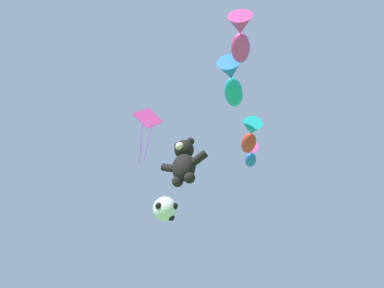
{
  "coord_description": "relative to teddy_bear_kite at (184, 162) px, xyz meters",
  "views": [
    {
      "loc": [
        3.43,
        -3.07,
        1.68
      ],
      "look_at": [
        -0.04,
        3.05,
        7.28
      ],
      "focal_mm": 28.0,
      "sensor_mm": 36.0,
      "label": 1
    }
  ],
  "objects": [
    {
      "name": "teddy_bear_kite",
      "position": [
        0.0,
        0.0,
        0.0
      ],
      "size": [
        1.72,
        0.76,
        1.75
      ],
      "color": "black"
    },
    {
      "name": "fish_kite_cobalt",
      "position": [
        0.4,
        6.46,
        4.24
      ],
      "size": [
        1.36,
        1.94,
        0.78
      ],
      "color": "blue"
    },
    {
      "name": "fish_kite_magenta",
      "position": [
        2.82,
        -1.21,
        3.3
      ],
      "size": [
        1.31,
        1.88,
        0.8
      ],
      "color": "#E53F9E"
    },
    {
      "name": "soccer_ball_kite",
      "position": [
        -0.55,
        -0.1,
        -1.58
      ],
      "size": [
        0.79,
        0.79,
        0.73
      ],
      "color": "white"
    },
    {
      "name": "diamond_kite",
      "position": [
        -2.37,
        0.71,
        3.44
      ],
      "size": [
        0.9,
        1.15,
        3.19
      ],
      "color": "#E53F9E"
    },
    {
      "name": "fish_kite_crimson",
      "position": [
        1.29,
        3.71,
        3.27
      ],
      "size": [
        1.69,
        2.2,
        0.85
      ],
      "color": "red"
    },
    {
      "name": "fish_kite_teal",
      "position": [
        1.7,
        0.77,
        3.77
      ],
      "size": [
        1.48,
        2.46,
        0.93
      ],
      "color": "#19ADB2"
    }
  ]
}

